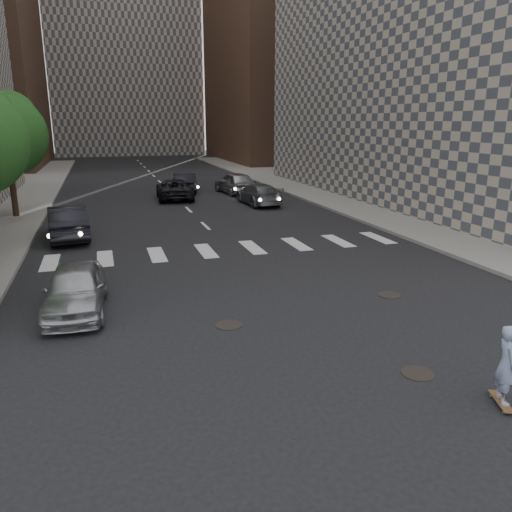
{
  "coord_description": "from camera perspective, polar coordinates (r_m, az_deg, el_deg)",
  "views": [
    {
      "loc": [
        -4.9,
        -10.61,
        5.19
      ],
      "look_at": [
        -0.68,
        3.05,
        1.3
      ],
      "focal_mm": 35.0,
      "sensor_mm": 36.0,
      "label": 1
    }
  ],
  "objects": [
    {
      "name": "manhole_c",
      "position": [
        15.91,
        15.02,
        -4.33
      ],
      "size": [
        0.7,
        0.7,
        0.02
      ],
      "primitive_type": "cylinder",
      "color": "black",
      "rests_on": "ground"
    },
    {
      "name": "building_right",
      "position": [
        37.78,
        23.26,
        22.9
      ],
      "size": [
        15.0,
        33.0,
        22.0
      ],
      "color": "#ADA08E",
      "rests_on": "ground"
    },
    {
      "name": "sidewalk_right",
      "position": [
        36.6,
        15.14,
        6.66
      ],
      "size": [
        13.0,
        80.0,
        0.15
      ],
      "primitive_type": "cube",
      "color": "gray",
      "rests_on": "ground"
    },
    {
      "name": "tower_right",
      "position": [
        71.34,
        3.93,
        25.53
      ],
      "size": [
        18.0,
        24.0,
        36.0
      ],
      "primitive_type": "cube",
      "color": "brown",
      "rests_on": "ground"
    },
    {
      "name": "traffic_car_d",
      "position": [
        36.93,
        -2.39,
        8.38
      ],
      "size": [
        2.49,
        4.91,
        1.6
      ],
      "primitive_type": "imported",
      "rotation": [
        0.0,
        0.0,
        3.27
      ],
      "color": "#A9ABB1",
      "rests_on": "ground"
    },
    {
      "name": "traffic_car_c",
      "position": [
        34.68,
        -9.32,
        7.56
      ],
      "size": [
        2.58,
        5.08,
        1.37
      ],
      "primitive_type": "imported",
      "rotation": [
        0.0,
        0.0,
        3.08
      ],
      "color": "black",
      "rests_on": "ground"
    },
    {
      "name": "ground",
      "position": [
        12.79,
        7.04,
        -8.85
      ],
      "size": [
        160.0,
        160.0,
        0.0
      ],
      "primitive_type": "plane",
      "color": "black",
      "rests_on": "ground"
    },
    {
      "name": "traffic_car_b",
      "position": [
        31.99,
        0.3,
        7.08
      ],
      "size": [
        2.08,
        4.66,
        1.33
      ],
      "primitive_type": "imported",
      "rotation": [
        0.0,
        0.0,
        3.19
      ],
      "color": "slate",
      "rests_on": "ground"
    },
    {
      "name": "manhole_a",
      "position": [
        11.39,
        17.99,
        -12.63
      ],
      "size": [
        0.7,
        0.7,
        0.02
      ],
      "primitive_type": "cylinder",
      "color": "black",
      "rests_on": "ground"
    },
    {
      "name": "silver_sedan",
      "position": [
        14.75,
        -19.95,
        -3.57
      ],
      "size": [
        1.79,
        4.01,
        1.34
      ],
      "primitive_type": "imported",
      "rotation": [
        0.0,
        0.0,
        -0.05
      ],
      "color": "#ACAEB2",
      "rests_on": "ground"
    },
    {
      "name": "tree_c",
      "position": [
        30.1,
        -26.57,
        12.63
      ],
      "size": [
        4.2,
        4.2,
        6.6
      ],
      "color": "#382619",
      "rests_on": "sidewalk_left"
    },
    {
      "name": "manhole_b",
      "position": [
        13.22,
        -3.14,
        -7.88
      ],
      "size": [
        0.7,
        0.7,
        0.02
      ],
      "primitive_type": "cylinder",
      "color": "black",
      "rests_on": "ground"
    },
    {
      "name": "skateboarder",
      "position": [
        10.49,
        26.73,
        -11.0
      ],
      "size": [
        0.54,
        0.83,
        1.61
      ],
      "rotation": [
        0.0,
        0.0,
        -0.36
      ],
      "color": "brown",
      "rests_on": "ground"
    },
    {
      "name": "traffic_car_e",
      "position": [
        37.91,
        -8.19,
        8.3
      ],
      "size": [
        2.0,
        4.55,
        1.45
      ],
      "primitive_type": "imported",
      "rotation": [
        0.0,
        0.0,
        3.04
      ],
      "color": "black",
      "rests_on": "ground"
    },
    {
      "name": "traffic_car_a",
      "position": [
        24.07,
        -20.72,
        3.63
      ],
      "size": [
        2.04,
        4.75,
        1.52
      ],
      "primitive_type": "imported",
      "rotation": [
        0.0,
        0.0,
        3.24
      ],
      "color": "black",
      "rests_on": "ground"
    }
  ]
}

